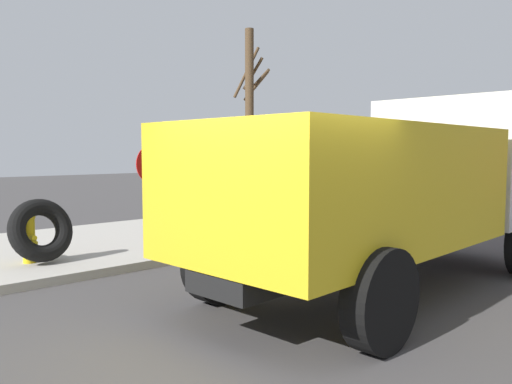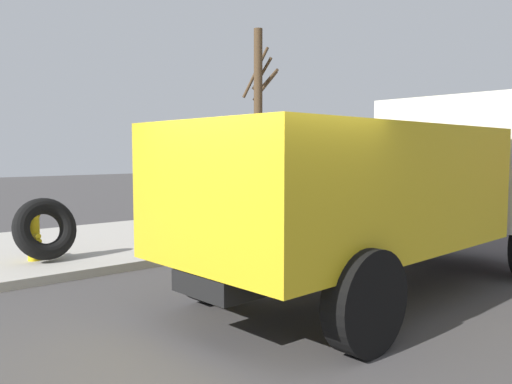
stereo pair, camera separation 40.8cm
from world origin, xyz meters
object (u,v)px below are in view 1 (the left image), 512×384
(stop_sign, at_px, (154,178))
(fire_hydrant, at_px, (29,234))
(loose_tire, at_px, (41,230))
(dump_truck_yellow, at_px, (395,181))
(bare_tree, at_px, (250,122))

(stop_sign, bearing_deg, fire_hydrant, 158.80)
(fire_hydrant, bearing_deg, loose_tire, -50.27)
(dump_truck_yellow, bearing_deg, fire_hydrant, 128.68)
(dump_truck_yellow, bearing_deg, loose_tire, 128.63)
(fire_hydrant, relative_size, loose_tire, 0.84)
(fire_hydrant, bearing_deg, stop_sign, -21.20)
(fire_hydrant, height_order, dump_truck_yellow, dump_truck_yellow)
(stop_sign, distance_m, dump_truck_yellow, 4.37)
(loose_tire, xyz_separation_m, bare_tree, (6.01, 1.29, 2.12))
(loose_tire, distance_m, bare_tree, 6.50)
(fire_hydrant, height_order, loose_tire, loose_tire)
(loose_tire, distance_m, dump_truck_yellow, 5.95)
(dump_truck_yellow, distance_m, bare_tree, 6.45)
(loose_tire, bearing_deg, fire_hydrant, 129.73)
(fire_hydrant, bearing_deg, dump_truck_yellow, -51.32)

